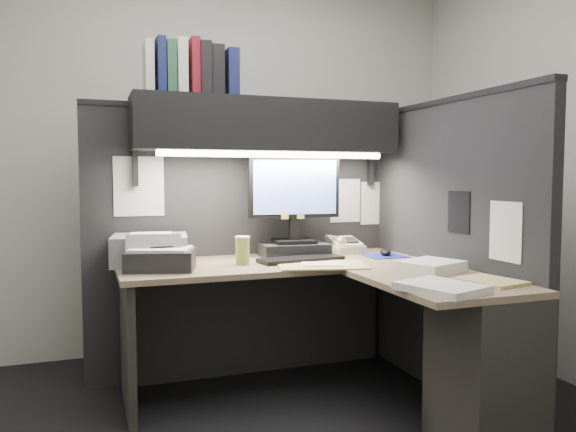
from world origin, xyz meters
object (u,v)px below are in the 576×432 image
Objects in this scene: keyboard at (301,259)px; notebook_stack at (161,260)px; desk at (373,332)px; overhead_shelf at (268,126)px; telephone at (344,247)px; printer at (150,250)px; monitor at (294,217)px; coffee_cup at (242,251)px.

keyboard is 1.45× the size of notebook_stack.
notebook_stack is (-0.77, -0.01, 0.04)m from keyboard.
notebook_stack is at bearing 152.46° from desk.
overhead_shelf is 0.88m from telephone.
desk is at bearing -68.21° from overhead_shelf.
overhead_shelf reaches higher than desk.
notebook_stack is (-1.15, -0.25, 0.01)m from telephone.
overhead_shelf is at bearing 12.11° from printer.
coffee_cup is at bearing -147.25° from monitor.
printer is at bearing -174.40° from monitor.
notebook_stack is at bearing -72.55° from printer.
keyboard is at bearing 109.75° from desk.
desk is 11.88× the size of coffee_cup.
printer reaches higher than coffee_cup.
keyboard is at bearing -155.16° from telephone.
overhead_shelf is 2.61× the size of monitor.
monitor is 0.40m from telephone.
coffee_cup reaches higher than desk.
overhead_shelf is at bearing 172.53° from telephone.
printer is at bearing 175.32° from telephone.
printer is (-0.99, 0.70, 0.37)m from desk.
notebook_stack is at bearing -158.91° from overhead_shelf.
monitor reaches higher than printer.
telephone is at bearing 24.01° from keyboard.
coffee_cup is (-0.22, -0.23, -0.70)m from overhead_shelf.
notebook_stack is (-0.66, -0.25, -0.72)m from overhead_shelf.
coffee_cup is 0.44m from notebook_stack.
notebook_stack is (0.03, -0.20, -0.03)m from printer.
desk is 3.52× the size of keyboard.
keyboard is at bearing -1.31° from coffee_cup.
notebook_stack reaches higher than telephone.
overhead_shelf is at bearing 111.79° from desk.
printer reaches higher than notebook_stack.
desk is 0.62m from keyboard.
printer is 1.18× the size of notebook_stack.
monitor is 0.46m from coffee_cup.
coffee_cup is (-0.52, 0.52, 0.36)m from desk.
monitor reaches higher than notebook_stack.
coffee_cup is (-0.34, 0.01, 0.06)m from keyboard.
printer is at bearing -175.95° from overhead_shelf.
desk is at bearing -44.95° from coffee_cup.
telephone is 1.42× the size of coffee_cup.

